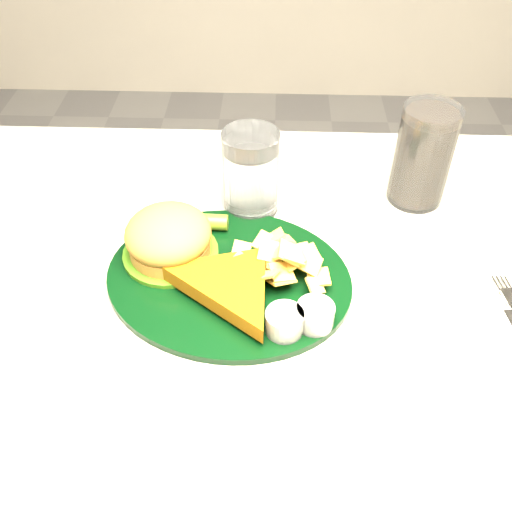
{
  "coord_description": "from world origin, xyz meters",
  "views": [
    {
      "loc": [
        -0.0,
        -0.52,
        1.3
      ],
      "look_at": [
        -0.02,
        0.01,
        0.8
      ],
      "focal_mm": 40.0,
      "sensor_mm": 36.0,
      "label": 1
    }
  ],
  "objects_px": {
    "table": "(268,435)",
    "dinner_plate": "(228,261)",
    "cola_glass": "(423,156)",
    "water_glass": "(251,173)"
  },
  "relations": [
    {
      "from": "water_glass",
      "to": "cola_glass",
      "type": "bearing_deg",
      "value": 8.05
    },
    {
      "from": "cola_glass",
      "to": "table",
      "type": "bearing_deg",
      "value": -136.45
    },
    {
      "from": "table",
      "to": "water_glass",
      "type": "relative_size",
      "value": 9.15
    },
    {
      "from": "dinner_plate",
      "to": "cola_glass",
      "type": "height_order",
      "value": "cola_glass"
    },
    {
      "from": "water_glass",
      "to": "table",
      "type": "bearing_deg",
      "value": -78.31
    },
    {
      "from": "table",
      "to": "dinner_plate",
      "type": "relative_size",
      "value": 3.65
    },
    {
      "from": "dinner_plate",
      "to": "water_glass",
      "type": "distance_m",
      "value": 0.16
    },
    {
      "from": "dinner_plate",
      "to": "water_glass",
      "type": "height_order",
      "value": "water_glass"
    },
    {
      "from": "table",
      "to": "dinner_plate",
      "type": "distance_m",
      "value": 0.42
    },
    {
      "from": "table",
      "to": "dinner_plate",
      "type": "xyz_separation_m",
      "value": [
        -0.06,
        0.01,
        0.41
      ]
    }
  ]
}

